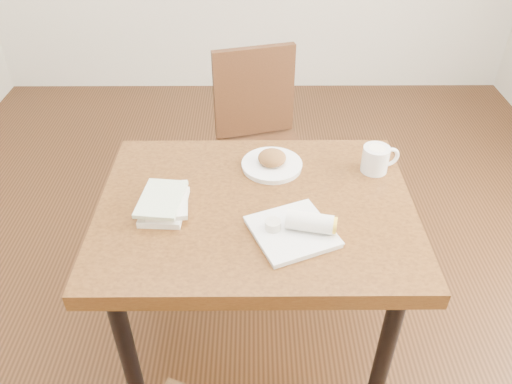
{
  "coord_description": "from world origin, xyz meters",
  "views": [
    {
      "loc": [
        -0.01,
        -1.33,
        1.82
      ],
      "look_at": [
        0.0,
        0.0,
        0.8
      ],
      "focal_mm": 35.0,
      "sensor_mm": 36.0,
      "label": 1
    }
  ],
  "objects_px": {
    "plate_burrito": "(298,228)",
    "book_stack": "(165,203)",
    "table": "(256,223)",
    "chair_far": "(260,135)",
    "coffee_mug": "(377,158)",
    "plate_scone": "(272,162)"
  },
  "relations": [
    {
      "from": "chair_far",
      "to": "coffee_mug",
      "type": "relative_size",
      "value": 6.57
    },
    {
      "from": "plate_burrito",
      "to": "book_stack",
      "type": "bearing_deg",
      "value": 163.56
    },
    {
      "from": "chair_far",
      "to": "book_stack",
      "type": "relative_size",
      "value": 4.23
    },
    {
      "from": "chair_far",
      "to": "plate_scone",
      "type": "distance_m",
      "value": 0.62
    },
    {
      "from": "chair_far",
      "to": "plate_scone",
      "type": "xyz_separation_m",
      "value": [
        0.04,
        -0.57,
        0.22
      ]
    },
    {
      "from": "plate_scone",
      "to": "chair_far",
      "type": "bearing_deg",
      "value": 93.65
    },
    {
      "from": "plate_burrito",
      "to": "book_stack",
      "type": "height_order",
      "value": "plate_burrito"
    },
    {
      "from": "chair_far",
      "to": "plate_scone",
      "type": "relative_size",
      "value": 4.17
    },
    {
      "from": "plate_scone",
      "to": "book_stack",
      "type": "distance_m",
      "value": 0.44
    },
    {
      "from": "coffee_mug",
      "to": "plate_burrito",
      "type": "height_order",
      "value": "coffee_mug"
    },
    {
      "from": "table",
      "to": "chair_far",
      "type": "bearing_deg",
      "value": 88.21
    },
    {
      "from": "plate_scone",
      "to": "book_stack",
      "type": "relative_size",
      "value": 1.01
    },
    {
      "from": "table",
      "to": "coffee_mug",
      "type": "relative_size",
      "value": 7.46
    },
    {
      "from": "chair_far",
      "to": "plate_burrito",
      "type": "height_order",
      "value": "chair_far"
    },
    {
      "from": "book_stack",
      "to": "chair_far",
      "type": "bearing_deg",
      "value": 67.88
    },
    {
      "from": "table",
      "to": "book_stack",
      "type": "height_order",
      "value": "book_stack"
    },
    {
      "from": "table",
      "to": "chair_far",
      "type": "height_order",
      "value": "chair_far"
    },
    {
      "from": "chair_far",
      "to": "plate_burrito",
      "type": "bearing_deg",
      "value": -83.57
    },
    {
      "from": "plate_scone",
      "to": "coffee_mug",
      "type": "height_order",
      "value": "coffee_mug"
    },
    {
      "from": "plate_scone",
      "to": "book_stack",
      "type": "xyz_separation_m",
      "value": [
        -0.37,
        -0.24,
        0.0
      ]
    },
    {
      "from": "coffee_mug",
      "to": "book_stack",
      "type": "height_order",
      "value": "coffee_mug"
    },
    {
      "from": "plate_burrito",
      "to": "coffee_mug",
      "type": "bearing_deg",
      "value": 48.33
    }
  ]
}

